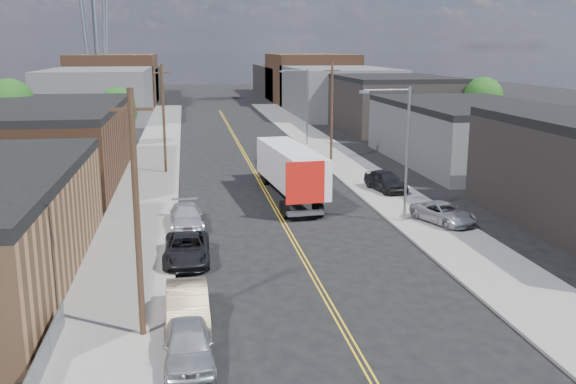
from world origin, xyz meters
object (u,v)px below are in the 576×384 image
object	(u,v)px
car_left_d	(186,217)
car_right_lot_c	(386,181)
car_right_lot_a	(444,213)
car_ahead_truck	(276,157)
semi_truck	(287,167)
car_left_a	(188,344)
car_left_b	(187,305)
car_left_c	(187,249)

from	to	relation	value
car_left_d	car_right_lot_c	bearing A→B (deg)	24.38
car_right_lot_a	car_ahead_truck	bearing A→B (deg)	87.90
car_left_d	car_ahead_truck	size ratio (longest dim) A/B	0.90
semi_truck	car_right_lot_a	distance (m)	13.47
car_left_a	semi_truck	bearing A→B (deg)	71.88
car_left_a	car_left_d	bearing A→B (deg)	88.42
semi_truck	car_right_lot_a	size ratio (longest dim) A/B	3.30
car_left_b	car_right_lot_a	distance (m)	21.12
car_right_lot_a	car_left_b	bearing A→B (deg)	-162.68
car_ahead_truck	car_left_a	bearing A→B (deg)	-102.06
car_left_d	car_ahead_truck	world-z (taller)	car_ahead_truck
car_left_b	semi_truck	bearing A→B (deg)	69.70
car_left_b	car_left_c	size ratio (longest dim) A/B	0.93
semi_truck	car_left_b	size ratio (longest dim) A/B	3.18
car_left_a	car_ahead_truck	distance (m)	41.05
semi_truck	car_left_d	size ratio (longest dim) A/B	3.11
car_left_b	car_right_lot_c	xyz separation A→B (m)	(15.92, 22.93, 0.15)
car_left_b	car_right_lot_c	size ratio (longest dim) A/B	1.03
semi_truck	car_left_c	distance (m)	16.93
car_right_lot_a	car_left_d	bearing A→B (deg)	152.75
car_left_d	car_right_lot_a	xyz separation A→B (m)	(16.71, -2.02, 0.08)
car_left_a	car_left_d	size ratio (longest dim) A/B	0.91
semi_truck	car_left_a	xyz separation A→B (m)	(-7.90, -26.60, -1.54)
car_left_d	car_right_lot_c	xyz separation A→B (m)	(15.92, 8.00, 0.24)
car_left_c	car_right_lot_a	size ratio (longest dim) A/B	1.11
car_left_d	car_ahead_truck	distance (m)	23.31
car_left_c	car_ahead_truck	bearing A→B (deg)	73.79
car_left_c	car_left_b	bearing A→B (deg)	-88.71
car_left_a	car_left_b	xyz separation A→B (m)	(0.00, 3.61, 0.04)
car_right_lot_c	car_left_b	bearing A→B (deg)	-135.32
car_left_c	car_right_lot_a	xyz separation A→B (m)	(16.71, 4.81, 0.08)
car_left_c	car_right_lot_c	distance (m)	21.76
semi_truck	car_left_b	distance (m)	24.35
semi_truck	car_left_b	world-z (taller)	semi_truck
car_left_b	car_right_lot_a	bearing A→B (deg)	36.35
car_left_a	car_left_b	size ratio (longest dim) A/B	0.92
car_right_lot_c	semi_truck	bearing A→B (deg)	169.03
semi_truck	car_right_lot_c	distance (m)	8.14
car_left_c	car_ahead_truck	size ratio (longest dim) A/B	0.95
semi_truck	car_right_lot_a	world-z (taller)	semi_truck
car_left_c	car_right_lot_a	bearing A→B (deg)	17.36
car_left_c	car_right_lot_c	size ratio (longest dim) A/B	1.10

